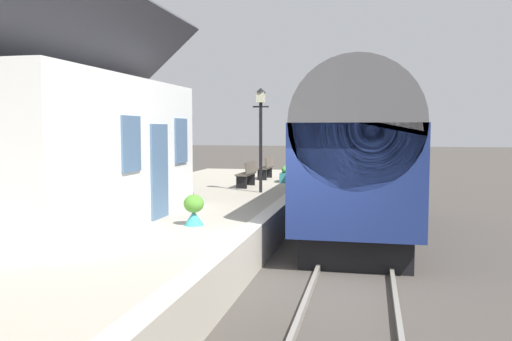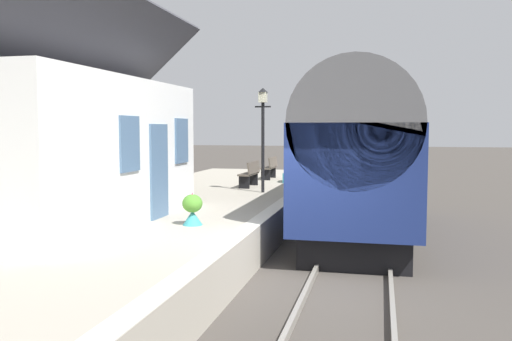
{
  "view_description": "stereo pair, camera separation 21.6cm",
  "coord_description": "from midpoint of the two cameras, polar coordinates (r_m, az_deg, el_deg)",
  "views": [
    {
      "loc": [
        -9.67,
        -1.19,
        2.88
      ],
      "look_at": [
        2.74,
        1.5,
        1.89
      ],
      "focal_mm": 37.45,
      "sensor_mm": 36.0,
      "label": 1
    },
    {
      "loc": [
        -9.62,
        -1.4,
        2.88
      ],
      "look_at": [
        2.74,
        1.5,
        1.89
      ],
      "focal_mm": 37.45,
      "sensor_mm": 36.0,
      "label": 2
    }
  ],
  "objects": [
    {
      "name": "rail_near",
      "position": [
        10.05,
        13.89,
        -11.89
      ],
      "size": [
        52.0,
        0.08,
        0.14
      ],
      "primitive_type": "cube",
      "color": "gray",
      "rests_on": "ground"
    },
    {
      "name": "platform",
      "position": [
        11.24,
        -16.02,
        -8.22
      ],
      "size": [
        32.0,
        5.87,
        0.89
      ],
      "primitive_type": "cube",
      "color": "#A39B8C",
      "rests_on": "ground"
    },
    {
      "name": "planter_under_sign",
      "position": [
        16.55,
        -14.42,
        -1.49
      ],
      "size": [
        0.42,
        0.42,
        0.67
      ],
      "color": "gray",
      "rests_on": "platform"
    },
    {
      "name": "station_building",
      "position": [
        12.01,
        -20.27,
        2.66
      ],
      "size": [
        7.05,
        3.7,
        5.94
      ],
      "color": "white",
      "rests_on": "platform"
    },
    {
      "name": "planter_bench_left",
      "position": [
        20.11,
        2.89,
        -0.38
      ],
      "size": [
        1.01,
        0.32,
        0.61
      ],
      "color": "teal",
      "rests_on": "platform"
    },
    {
      "name": "train",
      "position": [
        14.68,
        10.67,
        1.8
      ],
      "size": [
        8.91,
        2.73,
        4.32
      ],
      "color": "black",
      "rests_on": "ground"
    },
    {
      "name": "planter_bench_right",
      "position": [
        11.14,
        -7.22,
        -4.21
      ],
      "size": [
        0.42,
        0.42,
        0.68
      ],
      "color": "teal",
      "rests_on": "platform"
    },
    {
      "name": "lamp_post_platform",
      "position": [
        16.68,
        0.14,
        5.56
      ],
      "size": [
        0.32,
        0.5,
        3.26
      ],
      "color": "black",
      "rests_on": "platform"
    },
    {
      "name": "platform_edge_coping",
      "position": [
        10.15,
        -2.13,
        -6.81
      ],
      "size": [
        32.0,
        0.36,
        0.02
      ],
      "primitive_type": "cube",
      "color": "beige",
      "rests_on": "platform"
    },
    {
      "name": "ground_plane",
      "position": [
        10.15,
        4.49,
        -12.03
      ],
      "size": [
        160.0,
        160.0,
        0.0
      ],
      "primitive_type": "plane",
      "color": "#423D38"
    },
    {
      "name": "rail_far",
      "position": [
        10.11,
        5.53,
        -11.69
      ],
      "size": [
        52.0,
        0.08,
        0.14
      ],
      "primitive_type": "cube",
      "color": "gray",
      "rests_on": "ground"
    },
    {
      "name": "bench_by_lamp",
      "position": [
        18.31,
        -1.24,
        -0.28
      ],
      "size": [
        1.41,
        0.47,
        0.88
      ],
      "color": "brown",
      "rests_on": "platform"
    },
    {
      "name": "bench_platform_end",
      "position": [
        21.23,
        0.84,
        0.38
      ],
      "size": [
        1.4,
        0.43,
        0.88
      ],
      "color": "brown",
      "rests_on": "platform"
    }
  ]
}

